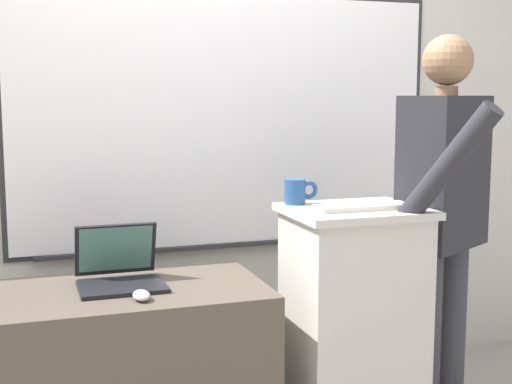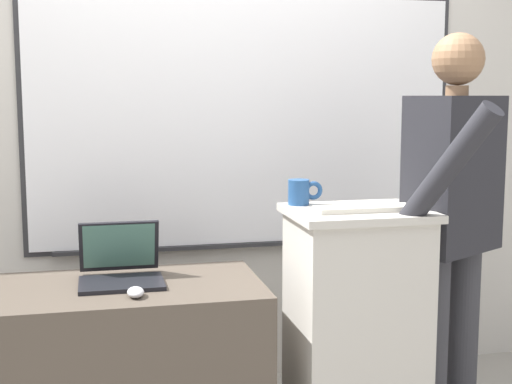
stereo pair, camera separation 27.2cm
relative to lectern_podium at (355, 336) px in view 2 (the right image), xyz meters
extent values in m
cube|color=beige|center=(-0.42, 1.00, 0.85)|extent=(6.40, 0.12, 2.75)
cube|color=#2D2D30|center=(-0.24, 0.94, 0.82)|extent=(2.18, 0.02, 1.28)
cube|color=white|center=(-0.24, 0.93, 0.82)|extent=(2.13, 0.02, 1.23)
cube|color=#2D2D30|center=(-0.24, 0.92, 0.19)|extent=(1.92, 0.04, 0.02)
cube|color=#BCB7AD|center=(0.00, 0.00, -0.02)|extent=(0.49, 0.42, 1.00)
cube|color=#BCB7AD|center=(0.00, 0.00, 0.50)|extent=(0.53, 0.45, 0.03)
cube|color=#4C4238|center=(-0.91, 0.08, -0.14)|extent=(1.07, 0.59, 0.76)
cylinder|color=#333338|center=(0.32, -0.03, -0.10)|extent=(0.13, 0.13, 0.84)
cylinder|color=#333338|center=(0.52, 0.09, -0.10)|extent=(0.13, 0.13, 0.84)
cube|color=#232328|center=(0.42, 0.03, 0.63)|extent=(0.48, 0.40, 0.63)
cylinder|color=#8C6647|center=(0.42, 0.03, 0.97)|extent=(0.09, 0.09, 0.04)
sphere|color=#8C6647|center=(0.42, 0.03, 1.09)|extent=(0.21, 0.21, 0.21)
cylinder|color=#232328|center=(0.21, -0.27, 0.67)|extent=(0.29, 0.42, 0.52)
cylinder|color=#232328|center=(0.63, 0.15, 0.61)|extent=(0.08, 0.08, 0.60)
cube|color=black|center=(-0.91, 0.08, 0.25)|extent=(0.32, 0.24, 0.02)
cube|color=black|center=(-0.91, 0.24, 0.36)|extent=(0.31, 0.09, 0.21)
cube|color=#4C7A6B|center=(-0.91, 0.23, 0.36)|extent=(0.28, 0.07, 0.18)
cube|color=beige|center=(0.01, -0.06, 0.52)|extent=(0.38, 0.11, 0.02)
ellipsoid|color=#BCBCC1|center=(-0.86, -0.09, 0.26)|extent=(0.06, 0.10, 0.03)
cylinder|color=#234C84|center=(-0.19, 0.15, 0.56)|extent=(0.09, 0.09, 0.10)
torus|color=#234C84|center=(-0.13, 0.15, 0.57)|extent=(0.08, 0.02, 0.08)
camera|label=1|loc=(-1.26, -2.50, 0.95)|focal=50.00mm
camera|label=2|loc=(-1.00, -2.57, 0.95)|focal=50.00mm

